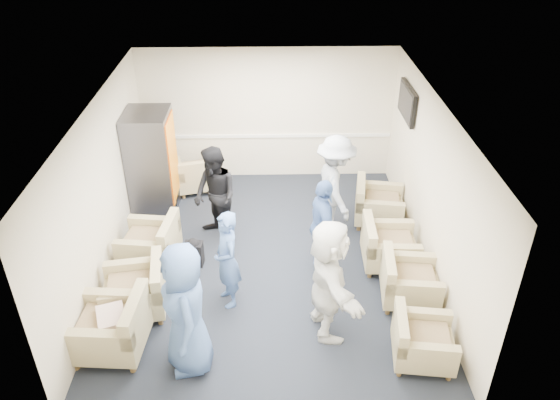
{
  "coord_description": "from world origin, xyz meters",
  "views": [
    {
      "loc": [
        0.02,
        -7.13,
        5.52
      ],
      "look_at": [
        0.19,
        0.2,
        1.06
      ],
      "focal_mm": 35.0,
      "sensor_mm": 36.0,
      "label": 1
    }
  ],
  "objects_px": {
    "armchair_left_far": "(153,244)",
    "armchair_right_far": "(376,205)",
    "armchair_left_near": "(114,329)",
    "armchair_right_midnear": "(406,282)",
    "armchair_right_midfar": "(386,247)",
    "armchair_corner": "(197,176)",
    "armchair_right_near": "(419,342)",
    "person_back_left": "(215,196)",
    "person_mid_right": "(323,227)",
    "person_front_left": "(186,309)",
    "person_mid_left": "(227,260)",
    "vending_machine": "(152,163)",
    "person_front_right": "(329,279)",
    "armchair_left_mid": "(138,291)",
    "person_back_right": "(335,186)"
  },
  "relations": [
    {
      "from": "person_mid_right",
      "to": "person_front_right",
      "type": "height_order",
      "value": "person_front_right"
    },
    {
      "from": "armchair_right_midfar",
      "to": "person_back_left",
      "type": "distance_m",
      "value": 2.92
    },
    {
      "from": "vending_machine",
      "to": "person_back_left",
      "type": "relative_size",
      "value": 1.13
    },
    {
      "from": "armchair_left_near",
      "to": "person_front_left",
      "type": "distance_m",
      "value": 1.19
    },
    {
      "from": "armchair_corner",
      "to": "person_front_right",
      "type": "relative_size",
      "value": 0.54
    },
    {
      "from": "armchair_corner",
      "to": "vending_machine",
      "type": "xyz_separation_m",
      "value": [
        -0.68,
        -0.71,
        0.66
      ]
    },
    {
      "from": "armchair_right_midfar",
      "to": "armchair_corner",
      "type": "relative_size",
      "value": 0.91
    },
    {
      "from": "armchair_left_mid",
      "to": "person_mid_left",
      "type": "distance_m",
      "value": 1.36
    },
    {
      "from": "armchair_right_midfar",
      "to": "vending_machine",
      "type": "distance_m",
      "value": 4.41
    },
    {
      "from": "armchair_left_far",
      "to": "armchair_right_midnear",
      "type": "height_order",
      "value": "armchair_left_far"
    },
    {
      "from": "armchair_left_near",
      "to": "person_back_right",
      "type": "distance_m",
      "value": 4.22
    },
    {
      "from": "armchair_left_mid",
      "to": "armchair_right_far",
      "type": "height_order",
      "value": "armchair_left_mid"
    },
    {
      "from": "person_front_left",
      "to": "armchair_right_far",
      "type": "bearing_deg",
      "value": 124.21
    },
    {
      "from": "armchair_right_far",
      "to": "person_front_right",
      "type": "xyz_separation_m",
      "value": [
        -1.14,
        -2.72,
        0.55
      ]
    },
    {
      "from": "armchair_right_midfar",
      "to": "person_front_left",
      "type": "relative_size",
      "value": 0.47
    },
    {
      "from": "armchair_left_mid",
      "to": "armchair_right_far",
      "type": "relative_size",
      "value": 1.01
    },
    {
      "from": "armchair_right_midnear",
      "to": "person_back_left",
      "type": "height_order",
      "value": "person_back_left"
    },
    {
      "from": "armchair_right_near",
      "to": "person_back_left",
      "type": "height_order",
      "value": "person_back_left"
    },
    {
      "from": "armchair_right_far",
      "to": "armchair_corner",
      "type": "xyz_separation_m",
      "value": [
        -3.35,
        1.22,
        -0.02
      ]
    },
    {
      "from": "armchair_left_far",
      "to": "person_front_right",
      "type": "relative_size",
      "value": 0.54
    },
    {
      "from": "armchair_corner",
      "to": "armchair_left_mid",
      "type": "bearing_deg",
      "value": 68.11
    },
    {
      "from": "armchair_right_near",
      "to": "armchair_right_midfar",
      "type": "distance_m",
      "value": 2.02
    },
    {
      "from": "armchair_right_midfar",
      "to": "person_mid_left",
      "type": "height_order",
      "value": "person_mid_left"
    },
    {
      "from": "person_back_right",
      "to": "person_front_right",
      "type": "relative_size",
      "value": 1.03
    },
    {
      "from": "armchair_right_midnear",
      "to": "person_front_left",
      "type": "distance_m",
      "value": 3.31
    },
    {
      "from": "armchair_left_near",
      "to": "armchair_right_far",
      "type": "xyz_separation_m",
      "value": [
        3.97,
        3.03,
        -0.03
      ]
    },
    {
      "from": "armchair_right_midfar",
      "to": "person_back_right",
      "type": "relative_size",
      "value": 0.48
    },
    {
      "from": "armchair_left_near",
      "to": "armchair_right_midnear",
      "type": "distance_m",
      "value": 4.15
    },
    {
      "from": "armchair_left_far",
      "to": "armchair_right_midnear",
      "type": "distance_m",
      "value": 4.02
    },
    {
      "from": "armchair_left_near",
      "to": "armchair_right_midfar",
      "type": "distance_m",
      "value": 4.29
    },
    {
      "from": "vending_machine",
      "to": "person_front_left",
      "type": "distance_m",
      "value": 3.96
    },
    {
      "from": "armchair_corner",
      "to": "person_mid_right",
      "type": "relative_size",
      "value": 0.6
    },
    {
      "from": "person_front_left",
      "to": "person_back_left",
      "type": "xyz_separation_m",
      "value": [
        0.14,
        2.81,
        -0.07
      ]
    },
    {
      "from": "armchair_left_near",
      "to": "person_mid_right",
      "type": "height_order",
      "value": "person_mid_right"
    },
    {
      "from": "armchair_corner",
      "to": "person_mid_left",
      "type": "height_order",
      "value": "person_mid_left"
    },
    {
      "from": "armchair_right_far",
      "to": "armchair_left_mid",
      "type": "bearing_deg",
      "value": 130.1
    },
    {
      "from": "person_back_left",
      "to": "person_front_right",
      "type": "xyz_separation_m",
      "value": [
        1.67,
        -2.23,
        0.03
      ]
    },
    {
      "from": "armchair_right_near",
      "to": "person_front_left",
      "type": "relative_size",
      "value": 0.46
    },
    {
      "from": "armchair_right_midfar",
      "to": "person_front_right",
      "type": "relative_size",
      "value": 0.49
    },
    {
      "from": "armchair_right_midfar",
      "to": "person_front_left",
      "type": "bearing_deg",
      "value": 127.4
    },
    {
      "from": "person_mid_left",
      "to": "person_back_right",
      "type": "height_order",
      "value": "person_back_right"
    },
    {
      "from": "armchair_right_far",
      "to": "person_front_left",
      "type": "xyz_separation_m",
      "value": [
        -2.95,
        -3.3,
        0.59
      ]
    },
    {
      "from": "armchair_left_near",
      "to": "armchair_right_midnear",
      "type": "bearing_deg",
      "value": 106.7
    },
    {
      "from": "armchair_left_far",
      "to": "armchair_right_far",
      "type": "bearing_deg",
      "value": 113.39
    },
    {
      "from": "armchair_left_near",
      "to": "person_front_right",
      "type": "bearing_deg",
      "value": 100.47
    },
    {
      "from": "armchair_left_mid",
      "to": "person_mid_right",
      "type": "height_order",
      "value": "person_mid_right"
    },
    {
      "from": "armchair_right_midnear",
      "to": "armchair_right_far",
      "type": "bearing_deg",
      "value": 8.46
    },
    {
      "from": "armchair_right_far",
      "to": "armchair_right_midnear",
      "type": "bearing_deg",
      "value": -168.39
    },
    {
      "from": "armchair_right_midfar",
      "to": "armchair_right_midnear",
      "type": "bearing_deg",
      "value": -168.49
    },
    {
      "from": "vending_machine",
      "to": "person_back_right",
      "type": "xyz_separation_m",
      "value": [
        3.23,
        -0.81,
        -0.06
      ]
    }
  ]
}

